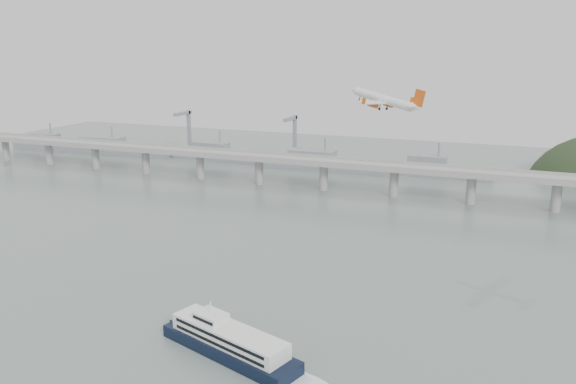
% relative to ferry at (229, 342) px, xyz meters
% --- Properties ---
extents(ground, '(900.00, 900.00, 0.00)m').
position_rel_ferry_xyz_m(ground, '(-9.71, 22.28, -4.46)').
color(ground, slate).
rests_on(ground, ground).
extents(bridge, '(800.00, 22.00, 23.90)m').
position_rel_ferry_xyz_m(bridge, '(-10.86, 222.28, 13.19)').
color(bridge, gray).
rests_on(bridge, ground).
extents(distant_fleet, '(453.00, 60.90, 40.00)m').
position_rel_ferry_xyz_m(distant_fleet, '(-165.07, 287.35, 1.76)').
color(distant_fleet, gray).
rests_on(distant_fleet, ground).
extents(ferry, '(84.63, 35.20, 16.44)m').
position_rel_ferry_xyz_m(ferry, '(0.00, 0.00, 0.00)').
color(ferry, black).
rests_on(ferry, ground).
extents(airliner, '(39.98, 37.54, 11.06)m').
position_rel_ferry_xyz_m(airliner, '(24.30, 114.26, 70.20)').
color(airliner, white).
rests_on(airliner, ground).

